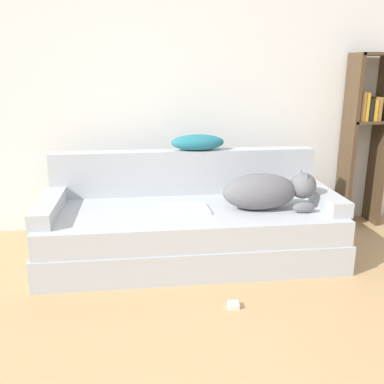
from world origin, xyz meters
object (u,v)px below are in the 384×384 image
at_px(bookshelf, 365,131).
at_px(couch, 190,233).
at_px(dog, 268,191).
at_px(laptop, 188,209).
at_px(power_adapter, 233,305).
at_px(throw_pillow, 198,142).

bearing_deg(bookshelf, couch, -160.46).
bearing_deg(dog, laptop, 177.09).
bearing_deg(power_adapter, bookshelf, 42.49).
bearing_deg(bookshelf, throw_pillow, -172.50).
bearing_deg(power_adapter, throw_pillow, 93.50).
xyz_separation_m(dog, bookshelf, (1.08, 0.67, 0.33)).
distance_m(dog, power_adapter, 0.93).
bearing_deg(throw_pillow, power_adapter, -86.50).
xyz_separation_m(dog, laptop, (-0.58, 0.03, -0.13)).
bearing_deg(laptop, dog, -5.96).
relative_size(dog, power_adapter, 11.08).
height_order(couch, bookshelf, bookshelf).
bearing_deg(laptop, bookshelf, 18.16).
height_order(throw_pillow, bookshelf, bookshelf).
distance_m(throw_pillow, power_adapter, 1.40).
distance_m(dog, bookshelf, 1.31).
height_order(dog, power_adapter, dog).
height_order(laptop, bookshelf, bookshelf).
xyz_separation_m(bookshelf, power_adapter, (-1.46, -1.34, -0.85)).
bearing_deg(couch, bookshelf, 19.54).
relative_size(laptop, throw_pillow, 0.73).
bearing_deg(bookshelf, power_adapter, -137.51).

